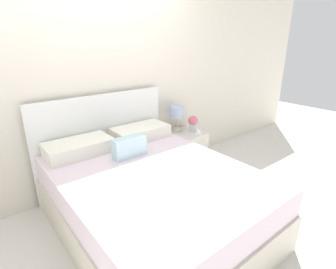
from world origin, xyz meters
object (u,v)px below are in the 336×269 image
(table_lamp, at_px, (177,114))
(flower_vase, at_px, (193,122))
(nightstand, at_px, (184,150))
(teacup, at_px, (198,132))
(bed, at_px, (149,194))

(table_lamp, relative_size, flower_vase, 1.62)
(nightstand, bearing_deg, table_lamp, 115.34)
(table_lamp, height_order, teacup, table_lamp)
(bed, bearing_deg, teacup, 24.92)
(bed, xyz_separation_m, flower_vase, (1.22, 0.68, 0.30))
(bed, distance_m, flower_vase, 1.43)
(teacup, bearing_deg, nightstand, 130.68)
(table_lamp, bearing_deg, bed, -142.07)
(table_lamp, relative_size, teacup, 3.52)
(table_lamp, distance_m, flower_vase, 0.26)
(flower_vase, distance_m, teacup, 0.16)
(bed, height_order, nightstand, bed)
(bed, xyz_separation_m, table_lamp, (1.03, 0.80, 0.43))
(bed, distance_m, teacup, 1.33)
(teacup, bearing_deg, table_lamp, 124.54)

